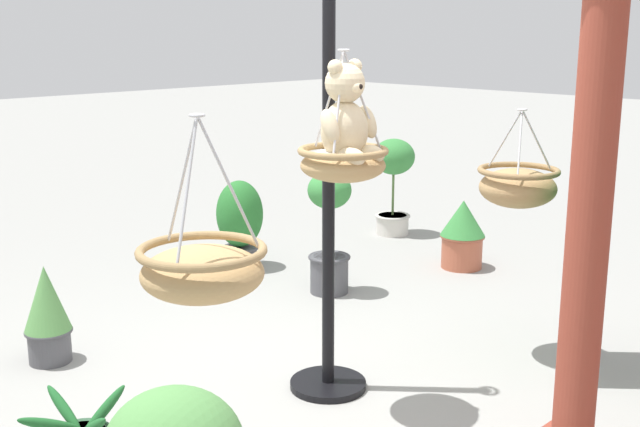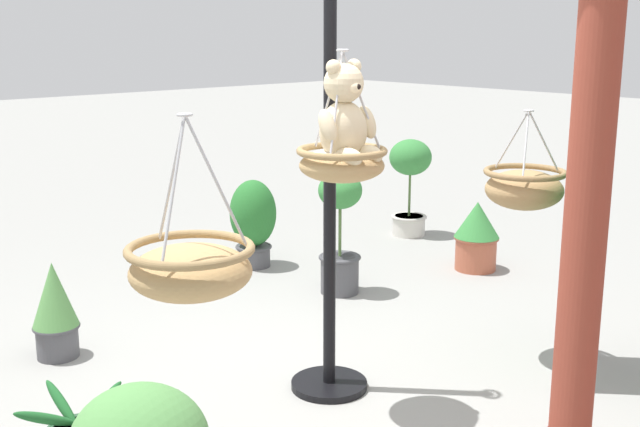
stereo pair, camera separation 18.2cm
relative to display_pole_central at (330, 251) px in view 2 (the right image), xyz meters
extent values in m
plane|color=gray|center=(0.13, -0.05, -0.82)|extent=(40.00, 40.00, 0.00)
cylinder|color=black|center=(0.00, 0.00, 0.45)|extent=(0.07, 0.07, 2.54)
cylinder|color=black|center=(0.00, 0.00, -0.80)|extent=(0.44, 0.44, 0.04)
ellipsoid|color=tan|center=(0.15, 0.25, 0.53)|extent=(0.43, 0.43, 0.16)
torus|color=#97794E|center=(0.15, 0.25, 0.60)|extent=(0.46, 0.46, 0.04)
ellipsoid|color=silver|center=(0.15, 0.25, 0.55)|extent=(0.38, 0.38, 0.13)
cylinder|color=#B7B7BC|center=(0.24, 0.30, 0.85)|extent=(0.19, 0.12, 0.50)
cylinder|color=#B7B7BC|center=(0.06, 0.30, 0.85)|extent=(0.19, 0.12, 0.50)
cylinder|color=#B7B7BC|center=(0.15, 0.15, 0.85)|extent=(0.01, 0.21, 0.50)
torus|color=#B7B7BC|center=(0.15, 0.25, 1.10)|extent=(0.06, 0.06, 0.01)
ellipsoid|color=beige|center=(0.15, 0.26, 0.70)|extent=(0.26, 0.22, 0.31)
sphere|color=beige|center=(0.15, 0.26, 0.94)|extent=(0.24, 0.24, 0.20)
ellipsoid|color=beige|center=(0.15, 0.33, 0.93)|extent=(0.10, 0.09, 0.06)
sphere|color=black|center=(0.15, 0.36, 0.93)|extent=(0.03, 0.03, 0.03)
sphere|color=beige|center=(0.08, 0.26, 1.02)|extent=(0.08, 0.08, 0.08)
sphere|color=beige|center=(0.22, 0.26, 1.02)|extent=(0.08, 0.08, 0.08)
ellipsoid|color=beige|center=(0.01, 0.29, 0.74)|extent=(0.08, 0.15, 0.19)
ellipsoid|color=beige|center=(0.29, 0.29, 0.74)|extent=(0.08, 0.15, 0.19)
ellipsoid|color=beige|center=(0.08, 0.37, 0.59)|extent=(0.09, 0.18, 0.09)
ellipsoid|color=beige|center=(0.22, 0.37, 0.59)|extent=(0.09, 0.18, 0.09)
ellipsoid|color=#A37F51|center=(-1.14, 0.49, 0.26)|extent=(0.46, 0.46, 0.24)
torus|color=olive|center=(-1.14, 0.49, 0.37)|extent=(0.49, 0.49, 0.04)
cylinder|color=#B7B7BC|center=(-1.04, 0.54, 0.55)|extent=(0.20, 0.12, 0.37)
cylinder|color=#B7B7BC|center=(-1.23, 0.54, 0.55)|extent=(0.20, 0.12, 0.37)
cylinder|color=#B7B7BC|center=(-1.14, 0.38, 0.55)|extent=(0.01, 0.22, 0.37)
torus|color=#B7B7BC|center=(-1.14, 0.49, 0.74)|extent=(0.06, 0.06, 0.01)
ellipsoid|color=tan|center=(1.27, 0.56, 0.27)|extent=(0.49, 0.49, 0.21)
torus|color=#97794E|center=(1.27, 0.56, 0.36)|extent=(0.51, 0.51, 0.04)
cylinder|color=#B7B7BC|center=(1.36, 0.61, 0.63)|extent=(0.21, 0.13, 0.53)
cylinder|color=#B7B7BC|center=(1.17, 0.61, 0.63)|extent=(0.21, 0.13, 0.53)
cylinder|color=#B7B7BC|center=(1.27, 0.44, 0.63)|extent=(0.01, 0.24, 0.53)
torus|color=#B7B7BC|center=(1.27, 0.56, 0.89)|extent=(0.06, 0.06, 0.01)
cylinder|color=brown|center=(-0.23, 1.40, 0.42)|extent=(0.19, 0.19, 2.48)
cylinder|color=#4C4C51|center=(-1.16, -2.21, -0.73)|extent=(0.28, 0.28, 0.18)
torus|color=#444449|center=(-1.16, -2.21, -0.65)|extent=(0.32, 0.32, 0.03)
cylinder|color=#382819|center=(-1.16, -2.21, -0.65)|extent=(0.25, 0.25, 0.03)
ellipsoid|color=#28702D|center=(-1.16, -2.21, -0.35)|extent=(0.40, 0.40, 0.58)
ellipsoid|color=#1E5B28|center=(1.60, -0.18, -0.53)|extent=(0.30, 0.09, 0.17)
ellipsoid|color=#1E5B28|center=(1.47, -0.04, -0.54)|extent=(0.06, 0.28, 0.22)
ellipsoid|color=#1E5B28|center=(1.35, -0.15, -0.55)|extent=(0.27, 0.07, 0.23)
ellipsoid|color=#1E5B28|center=(1.47, -0.29, -0.54)|extent=(0.07, 0.29, 0.20)
cylinder|color=beige|center=(-2.97, -2.02, -0.72)|extent=(0.32, 0.32, 0.20)
torus|color=#BCB7AE|center=(-2.97, -2.02, -0.64)|extent=(0.36, 0.36, 0.03)
cylinder|color=#382819|center=(-2.97, -2.02, -0.64)|extent=(0.29, 0.29, 0.03)
cylinder|color=#4C6B38|center=(-2.97, -2.02, -0.41)|extent=(0.02, 0.02, 0.42)
ellipsoid|color=#38843D|center=(-2.97, -2.02, -0.03)|extent=(0.42, 0.42, 0.36)
cylinder|color=#4C4C51|center=(0.97, -1.48, -0.72)|extent=(0.26, 0.26, 0.21)
torus|color=#444449|center=(0.97, -1.48, -0.62)|extent=(0.29, 0.29, 0.03)
cylinder|color=#382819|center=(0.97, -1.48, -0.63)|extent=(0.23, 0.23, 0.03)
cone|color=#56934C|center=(0.97, -1.48, -0.41)|extent=(0.29, 0.29, 0.41)
cylinder|color=#4C4C51|center=(-1.22, -1.19, -0.67)|extent=(0.30, 0.30, 0.30)
torus|color=#444449|center=(-1.22, -1.19, -0.53)|extent=(0.33, 0.33, 0.03)
cylinder|color=#382819|center=(-1.22, -1.19, -0.54)|extent=(0.26, 0.26, 0.03)
cylinder|color=#4C6B38|center=(-1.22, -1.19, -0.33)|extent=(0.02, 0.02, 0.39)
ellipsoid|color=#38843D|center=(-1.22, -1.19, 0.00)|extent=(0.34, 0.34, 0.29)
cylinder|color=#AD563D|center=(-2.51, -0.85, -0.68)|extent=(0.35, 0.35, 0.29)
torus|color=#9C4E37|center=(-2.51, -0.85, -0.54)|extent=(0.38, 0.38, 0.03)
cylinder|color=#382819|center=(-2.51, -0.85, -0.55)|extent=(0.31, 0.31, 0.03)
cone|color=#38843D|center=(-2.51, -0.85, -0.38)|extent=(0.38, 0.38, 0.31)
cube|color=#286B3D|center=(-1.25, 0.87, -0.09)|extent=(0.57, 0.21, 0.86)
cylinder|color=#286B3D|center=(-1.25, 0.87, 0.38)|extent=(0.57, 0.21, 0.58)
cylinder|color=#4C4C4C|center=(-1.49, 0.80, -0.67)|extent=(0.05, 0.05, 0.30)
cylinder|color=#4C4C4C|center=(-1.01, 0.95, -0.67)|extent=(0.05, 0.05, 0.30)
camera|label=1|loc=(3.05, 3.00, 1.21)|focal=44.86mm
camera|label=2|loc=(2.92, 3.13, 1.21)|focal=44.86mm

